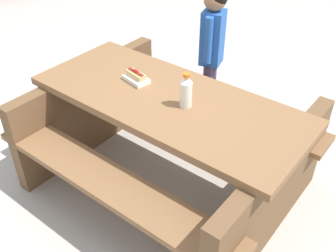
# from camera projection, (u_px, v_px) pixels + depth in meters

# --- Properties ---
(ground_plane) EXTENTS (30.00, 30.00, 0.00)m
(ground_plane) POSITION_uv_depth(u_px,v_px,m) (168.00, 183.00, 2.96)
(ground_plane) COLOR #B7B2A8
(ground_plane) RESTS_ON ground
(picnic_table) EXTENTS (2.17, 1.93, 0.75)m
(picnic_table) POSITION_uv_depth(u_px,v_px,m) (168.00, 136.00, 2.70)
(picnic_table) COLOR brown
(picnic_table) RESTS_ON ground
(soda_bottle) EXTENTS (0.08, 0.08, 0.22)m
(soda_bottle) POSITION_uv_depth(u_px,v_px,m) (186.00, 91.00, 2.38)
(soda_bottle) COLOR silver
(soda_bottle) RESTS_ON picnic_table
(hotdog_tray) EXTENTS (0.19, 0.14, 0.08)m
(hotdog_tray) POSITION_uv_depth(u_px,v_px,m) (136.00, 77.00, 2.66)
(hotdog_tray) COLOR white
(hotdog_tray) RESTS_ON picnic_table
(child_in_coat) EXTENTS (0.24, 0.25, 1.18)m
(child_in_coat) POSITION_uv_depth(u_px,v_px,m) (213.00, 38.00, 3.24)
(child_in_coat) COLOR #3F334C
(child_in_coat) RESTS_ON ground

